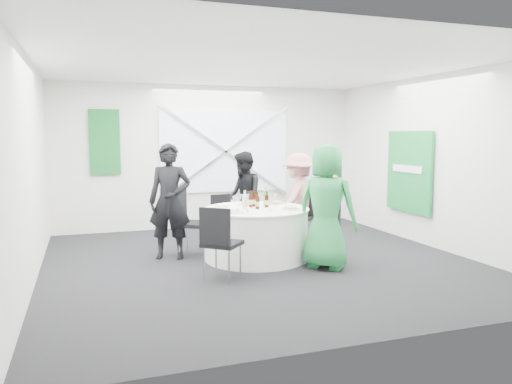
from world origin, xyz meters
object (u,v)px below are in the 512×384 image
object	(u,v)px
chair_back	(223,216)
chair_back_left	(189,217)
person_man_back	(243,196)
chair_front_right	(331,229)
person_man_back_left	(170,201)
person_woman_green	(327,206)
chair_front_left	(219,238)
green_water_bottle	(266,198)
clear_water_bottle	(245,202)
person_woman_pink	(298,199)
banquet_table	(256,233)
chair_back_right	(300,212)

from	to	relation	value
chair_back	chair_back_left	distance (m)	0.91
person_man_back	chair_front_right	bearing A→B (deg)	29.91
person_man_back_left	person_man_back	xyz separation A→B (m)	(1.40, 0.82, -0.08)
person_woman_green	person_man_back	bearing A→B (deg)	-28.21
chair_back_left	chair_back	bearing A→B (deg)	-20.41
chair_back_left	chair_front_left	bearing A→B (deg)	-146.27
green_water_bottle	clear_water_bottle	size ratio (longest dim) A/B	1.11
chair_front_right	person_woman_pink	distance (m)	1.31
banquet_table	chair_back_right	size ratio (longest dim) A/B	1.62
person_woman_pink	person_woman_green	size ratio (longest dim) A/B	0.89
chair_front_right	green_water_bottle	xyz separation A→B (m)	(-0.71, 0.74, 0.39)
chair_back	person_man_back_left	bearing A→B (deg)	-156.98
chair_back_right	person_woman_green	distance (m)	1.46
chair_front_left	person_man_back_left	bearing A→B (deg)	-33.73
banquet_table	chair_back_right	world-z (taller)	chair_back_right
banquet_table	person_man_back	bearing A→B (deg)	80.78
banquet_table	chair_front_right	world-z (taller)	chair_front_right
banquet_table	person_man_back	size ratio (longest dim) A/B	1.00
person_woman_green	green_water_bottle	distance (m)	1.08
chair_front_right	banquet_table	bearing A→B (deg)	-90.00
chair_back	clear_water_bottle	xyz separation A→B (m)	(0.01, -1.16, 0.38)
person_man_back	person_man_back_left	bearing A→B (deg)	-50.50
person_woman_green	clear_water_bottle	xyz separation A→B (m)	(-0.94, 0.74, 0.01)
chair_front_right	chair_front_left	size ratio (longest dim) A/B	0.90
chair_front_left	person_man_back_left	world-z (taller)	person_man_back_left
person_woman_pink	clear_water_bottle	distance (m)	1.38
person_woman_green	chair_back_left	bearing A→B (deg)	8.21
chair_back_left	green_water_bottle	size ratio (longest dim) A/B	3.27
chair_front_right	chair_front_left	world-z (taller)	chair_front_left
chair_front_left	clear_water_bottle	world-z (taller)	clear_water_bottle
chair_front_left	person_woman_green	distance (m)	1.59
banquet_table	person_man_back_left	xyz separation A→B (m)	(-1.19, 0.45, 0.48)
chair_back_right	person_man_back_left	xyz separation A→B (m)	(-2.18, -0.15, 0.29)
banquet_table	chair_front_left	xyz separation A→B (m)	(-0.81, -0.94, 0.18)
chair_back	person_woman_green	size ratio (longest dim) A/B	0.49
banquet_table	chair_back	xyz separation A→B (m)	(-0.20, 1.10, 0.11)
chair_front_left	green_water_bottle	distance (m)	1.51
person_man_back_left	green_water_bottle	size ratio (longest dim) A/B	5.60
chair_front_left	chair_front_right	bearing A→B (deg)	-128.39
banquet_table	person_woman_green	bearing A→B (deg)	-47.15
person_man_back_left	chair_back	bearing A→B (deg)	53.78
person_man_back	chair_back_right	bearing A→B (deg)	58.74
chair_back	chair_front_right	bearing A→B (deg)	-67.18
banquet_table	chair_back_left	world-z (taller)	chair_back_left
banquet_table	person_woman_green	size ratio (longest dim) A/B	0.91
person_man_back_left	person_woman_green	bearing A→B (deg)	-12.27
banquet_table	chair_back_left	xyz separation A→B (m)	(-0.90, 0.53, 0.21)
banquet_table	person_woman_pink	xyz separation A→B (m)	(0.98, 0.66, 0.39)
chair_front_right	person_man_back	size ratio (longest dim) A/B	0.55
chair_back_left	clear_water_bottle	world-z (taller)	clear_water_bottle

